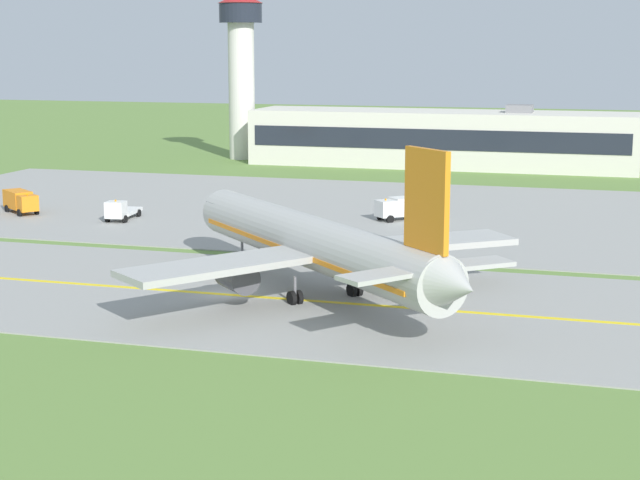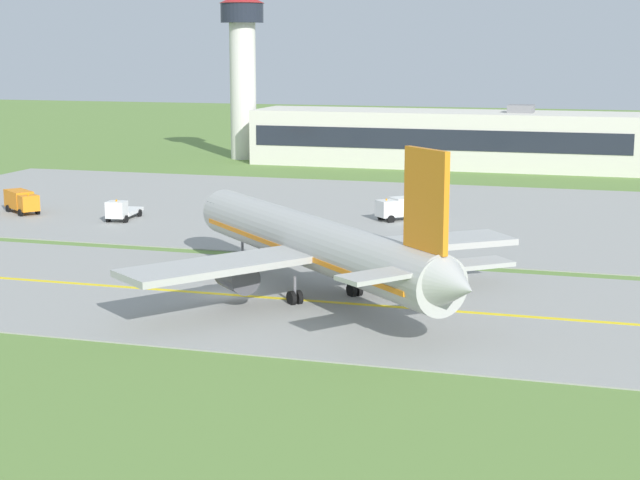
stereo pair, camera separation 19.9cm
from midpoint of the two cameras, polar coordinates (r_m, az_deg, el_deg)
name	(u,v)px [view 2 (the right image)]	position (r m, az deg, el deg)	size (l,w,h in m)	color
ground_plane	(226,296)	(78.84, -5.22, -3.14)	(500.00, 500.00, 0.00)	olive
taxiway_strip	(226,295)	(78.82, -5.22, -3.10)	(240.00, 28.00, 0.10)	gray
apron_pad	(446,216)	(116.06, 7.12, 1.37)	(140.00, 52.00, 0.10)	gray
taxiway_centreline	(226,294)	(78.81, -5.22, -3.07)	(220.00, 0.60, 0.01)	yellow
airplane_lead	(316,244)	(77.34, -0.17, -0.23)	(31.39, 31.07, 12.70)	#ADADA8
service_truck_baggage	(121,211)	(113.67, -11.07, 1.63)	(2.87, 6.58, 2.59)	silver
service_truck_fuel	(403,207)	(112.34, 4.75, 1.87)	(5.76, 5.62, 2.60)	silver
service_truck_pushback	(22,200)	(121.56, -16.38, 2.15)	(6.03, 5.24, 2.60)	orange
terminal_building	(443,139)	(164.33, 6.96, 5.68)	(61.02, 13.58, 10.00)	beige
control_tower	(243,60)	(174.02, -4.34, 10.06)	(7.60, 7.60, 27.82)	silver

